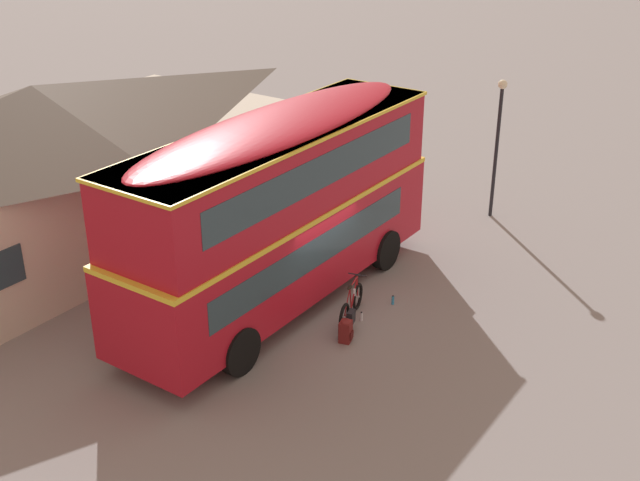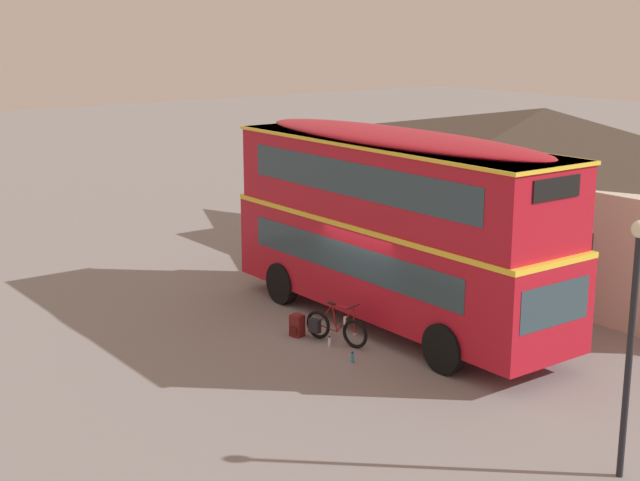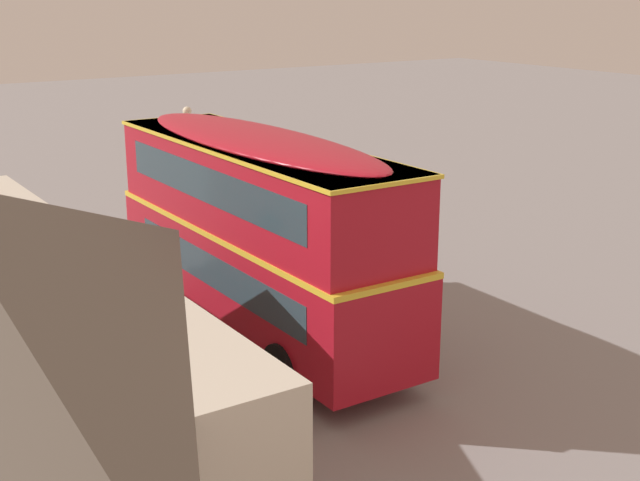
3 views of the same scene
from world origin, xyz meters
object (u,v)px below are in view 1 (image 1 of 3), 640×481
Objects in this scene: water_bottle_clear_plastic at (361,316)px; double_decker_bus at (281,204)px; water_bottle_blue_sports at (393,300)px; backpack_on_ground at (346,330)px; touring_bicycle at (351,307)px; street_lamp at (498,133)px.

double_decker_bus is at bearing 97.85° from water_bottle_clear_plastic.
water_bottle_blue_sports is at bearing -59.26° from double_decker_bus.
water_bottle_blue_sports is at bearing -0.76° from backpack_on_ground.
water_bottle_clear_plastic is at bearing -82.15° from double_decker_bus.
touring_bicycle reaches higher than water_bottle_clear_plastic.
double_decker_bus reaches higher than backpack_on_ground.
street_lamp is at bearing -0.86° from touring_bicycle.
street_lamp is (7.87, -0.12, 2.31)m from touring_bicycle.
double_decker_bus is 42.06× the size of water_bottle_clear_plastic.
water_bottle_blue_sports is at bearing -177.19° from street_lamp.
double_decker_bus is at bearing 165.64° from street_lamp.
touring_bicycle reaches higher than backpack_on_ground.
double_decker_bus is 3.75m from water_bottle_blue_sports.
double_decker_bus is 2.29× the size of street_lamp.
backpack_on_ground is at bearing -168.83° from water_bottle_clear_plastic.
double_decker_bus reaches higher than water_bottle_clear_plastic.
water_bottle_blue_sports is 7.11m from street_lamp.
backpack_on_ground is 9.07m from street_lamp.
water_bottle_blue_sports is 0.06× the size of street_lamp.
double_decker_bus reaches higher than street_lamp.
touring_bicycle is at bearing 120.86° from water_bottle_clear_plastic.
backpack_on_ground is 2.30× the size of water_bottle_blue_sports.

